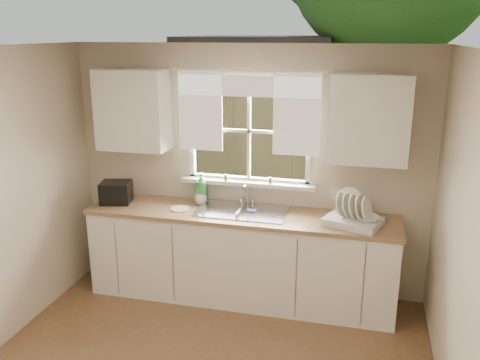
% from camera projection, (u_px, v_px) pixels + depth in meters
% --- Properties ---
extents(room_walls, '(3.62, 4.02, 2.50)m').
position_uv_depth(room_walls, '(175.00, 256.00, 3.22)').
color(room_walls, beige).
rests_on(room_walls, ground).
extents(ceiling, '(3.60, 4.00, 0.02)m').
position_uv_depth(ceiling, '(171.00, 50.00, 2.92)').
color(ceiling, silver).
rests_on(ceiling, room_walls).
extents(window, '(1.38, 0.16, 1.06)m').
position_uv_depth(window, '(248.00, 148.00, 5.07)').
color(window, white).
rests_on(window, room_walls).
extents(curtains, '(1.50, 0.03, 0.81)m').
position_uv_depth(curtains, '(247.00, 104.00, 4.89)').
color(curtains, white).
rests_on(curtains, room_walls).
extents(base_cabinets, '(3.00, 0.62, 0.87)m').
position_uv_depth(base_cabinets, '(241.00, 257.00, 5.07)').
color(base_cabinets, white).
rests_on(base_cabinets, ground).
extents(countertop, '(3.04, 0.65, 0.04)m').
position_uv_depth(countertop, '(241.00, 215.00, 4.94)').
color(countertop, '#927049').
rests_on(countertop, base_cabinets).
extents(upper_cabinet_left, '(0.70, 0.33, 0.80)m').
position_uv_depth(upper_cabinet_left, '(133.00, 110.00, 5.07)').
color(upper_cabinet_left, white).
rests_on(upper_cabinet_left, room_walls).
extents(upper_cabinet_right, '(0.70, 0.33, 0.80)m').
position_uv_depth(upper_cabinet_right, '(369.00, 119.00, 4.54)').
color(upper_cabinet_right, white).
rests_on(upper_cabinet_right, room_walls).
extents(wall_outlet, '(0.08, 0.01, 0.12)m').
position_uv_depth(wall_outlet, '(335.00, 193.00, 4.96)').
color(wall_outlet, beige).
rests_on(wall_outlet, room_walls).
extents(sill_jars, '(0.50, 0.04, 0.06)m').
position_uv_depth(sill_jars, '(248.00, 179.00, 5.10)').
color(sill_jars, brown).
rests_on(sill_jars, window).
extents(sink, '(0.88, 0.52, 0.40)m').
position_uv_depth(sink, '(242.00, 218.00, 4.98)').
color(sink, '#B7B7BC').
rests_on(sink, countertop).
extents(dish_rack, '(0.57, 0.50, 0.31)m').
position_uv_depth(dish_rack, '(353.00, 217.00, 4.62)').
color(dish_rack, silver).
rests_on(dish_rack, countertop).
extents(bowl, '(0.25, 0.25, 0.05)m').
position_uv_depth(bowl, '(368.00, 218.00, 4.53)').
color(bowl, white).
rests_on(bowl, dish_rack).
extents(soap_bottle_a, '(0.13, 0.13, 0.32)m').
position_uv_depth(soap_bottle_a, '(201.00, 188.00, 5.17)').
color(soap_bottle_a, '#2E8D33').
rests_on(soap_bottle_a, countertop).
extents(soap_bottle_b, '(0.11, 0.11, 0.18)m').
position_uv_depth(soap_bottle_b, '(201.00, 195.00, 5.18)').
color(soap_bottle_b, blue).
rests_on(soap_bottle_b, countertop).
extents(soap_bottle_c, '(0.17, 0.17, 0.16)m').
position_uv_depth(soap_bottle_c, '(201.00, 196.00, 5.16)').
color(soap_bottle_c, beige).
rests_on(soap_bottle_c, countertop).
extents(saucer, '(0.20, 0.20, 0.01)m').
position_uv_depth(saucer, '(180.00, 209.00, 5.02)').
color(saucer, silver).
rests_on(saucer, countertop).
extents(cup, '(0.17, 0.17, 0.11)m').
position_uv_depth(cup, '(108.00, 198.00, 5.21)').
color(cup, white).
rests_on(cup, countertop).
extents(black_appliance, '(0.35, 0.32, 0.22)m').
position_uv_depth(black_appliance, '(116.00, 192.00, 5.20)').
color(black_appliance, black).
rests_on(black_appliance, countertop).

